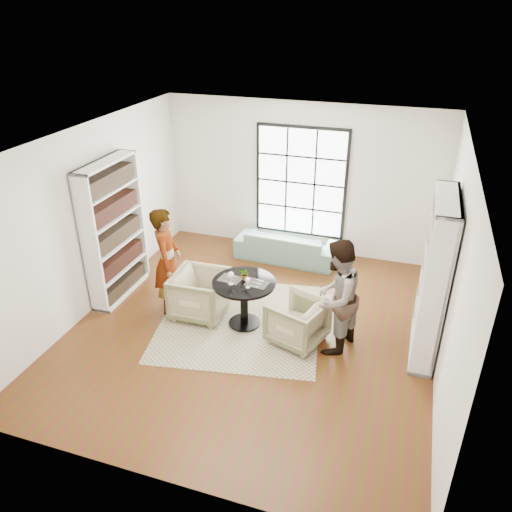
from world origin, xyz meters
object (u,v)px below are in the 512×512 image
(flower_centerpiece, at_px, (245,274))
(armchair_right, at_px, (297,321))
(pedestal_table, at_px, (244,294))
(wine_glass_right, at_px, (248,280))
(sofa, at_px, (287,245))
(person_left, at_px, (167,261))
(person_right, at_px, (336,297))
(wine_glass_left, at_px, (231,275))
(armchair_left, at_px, (200,294))

(flower_centerpiece, bearing_deg, armchair_right, -14.19)
(pedestal_table, bearing_deg, wine_glass_right, -51.46)
(pedestal_table, distance_m, sofa, 2.42)
(person_left, relative_size, person_right, 1.03)
(pedestal_table, height_order, wine_glass_left, wine_glass_left)
(pedestal_table, relative_size, armchair_left, 1.16)
(wine_glass_left, height_order, wine_glass_right, wine_glass_left)
(pedestal_table, height_order, wine_glass_right, wine_glass_right)
(wine_glass_left, bearing_deg, sofa, 85.16)
(armchair_left, bearing_deg, armchair_right, -98.37)
(person_left, height_order, person_right, person_left)
(person_left, distance_m, person_right, 2.78)
(pedestal_table, relative_size, person_right, 0.56)
(armchair_left, relative_size, armchair_right, 1.09)
(armchair_right, distance_m, wine_glass_left, 1.21)
(wine_glass_right, bearing_deg, wine_glass_left, 177.05)
(armchair_left, height_order, wine_glass_right, wine_glass_right)
(wine_glass_left, distance_m, flower_centerpiece, 0.26)
(armchair_right, bearing_deg, flower_centerpiece, -85.46)
(armchair_left, bearing_deg, wine_glass_left, -107.08)
(person_right, xyz_separation_m, wine_glass_left, (-1.61, 0.03, 0.06))
(armchair_left, distance_m, wine_glass_right, 1.05)
(wine_glass_left, distance_m, wine_glass_right, 0.28)
(pedestal_table, height_order, person_left, person_left)
(armchair_right, height_order, wine_glass_right, wine_glass_right)
(armchair_left, bearing_deg, flower_centerpiece, -89.21)
(person_right, bearing_deg, wine_glass_left, -73.99)
(sofa, xyz_separation_m, wine_glass_right, (0.06, -2.55, 0.62))
(sofa, bearing_deg, wine_glass_left, 87.86)
(pedestal_table, height_order, armchair_right, pedestal_table)
(armchair_left, xyz_separation_m, wine_glass_left, (0.61, -0.17, 0.55))
(sofa, height_order, armchair_right, armchair_right)
(armchair_right, xyz_separation_m, wine_glass_left, (-1.06, 0.03, 0.59))
(pedestal_table, xyz_separation_m, sofa, (0.05, 2.40, -0.28))
(sofa, xyz_separation_m, person_left, (-1.37, -2.36, 0.61))
(person_left, xyz_separation_m, flower_centerpiece, (1.32, 0.03, -0.02))
(wine_glass_right, bearing_deg, flower_centerpiece, 118.95)
(wine_glass_left, bearing_deg, person_right, -0.99)
(pedestal_table, relative_size, wine_glass_right, 5.66)
(person_right, xyz_separation_m, wine_glass_right, (-1.34, 0.01, 0.03))
(pedestal_table, height_order, flower_centerpiece, flower_centerpiece)
(person_left, bearing_deg, armchair_left, -108.92)
(wine_glass_left, bearing_deg, armchair_right, -1.50)
(wine_glass_left, bearing_deg, armchair_left, 164.62)
(sofa, relative_size, wine_glass_left, 9.39)
(pedestal_table, bearing_deg, armchair_right, -9.81)
(sofa, bearing_deg, pedestal_table, 91.51)
(armchair_right, bearing_deg, armchair_left, -77.93)
(armchair_right, relative_size, wine_glass_right, 4.46)
(armchair_left, relative_size, person_left, 0.47)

